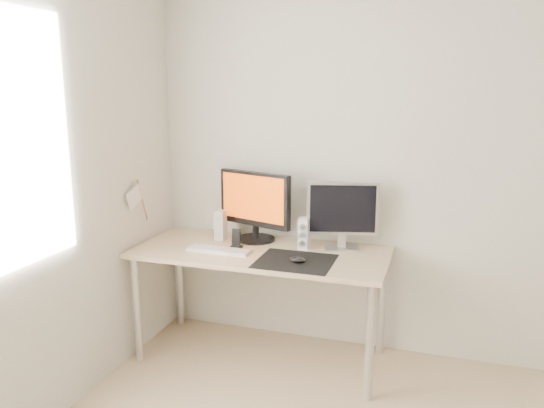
# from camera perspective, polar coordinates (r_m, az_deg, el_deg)

# --- Properties ---
(wall_back) EXTENTS (3.50, 0.00, 3.50)m
(wall_back) POSITION_cam_1_polar(r_m,az_deg,el_deg) (3.44, 15.69, 3.82)
(wall_back) COLOR beige
(wall_back) RESTS_ON ground
(mousepad) EXTENTS (0.45, 0.40, 0.00)m
(mousepad) POSITION_cam_1_polar(r_m,az_deg,el_deg) (3.16, 2.51, -6.16)
(mousepad) COLOR black
(mousepad) RESTS_ON desk
(mouse) EXTENTS (0.10, 0.06, 0.04)m
(mouse) POSITION_cam_1_polar(r_m,az_deg,el_deg) (3.12, 2.73, -6.02)
(mouse) COLOR black
(mouse) RESTS_ON mousepad
(desk) EXTENTS (1.60, 0.70, 0.73)m
(desk) POSITION_cam_1_polar(r_m,az_deg,el_deg) (3.39, -1.20, -6.24)
(desk) COLOR #D1B587
(desk) RESTS_ON ground
(main_monitor) EXTENTS (0.54, 0.33, 0.47)m
(main_monitor) POSITION_cam_1_polar(r_m,az_deg,el_deg) (3.52, -1.87, 0.05)
(main_monitor) COLOR black
(main_monitor) RESTS_ON desk
(second_monitor) EXTENTS (0.45, 0.21, 0.43)m
(second_monitor) POSITION_cam_1_polar(r_m,az_deg,el_deg) (3.36, 7.58, -0.85)
(second_monitor) COLOR silver
(second_monitor) RESTS_ON desk
(speaker_left) EXTENTS (0.06, 0.08, 0.20)m
(speaker_left) POSITION_cam_1_polar(r_m,az_deg,el_deg) (3.58, -5.57, -2.30)
(speaker_left) COLOR silver
(speaker_left) RESTS_ON desk
(speaker_right) EXTENTS (0.06, 0.08, 0.20)m
(speaker_right) POSITION_cam_1_polar(r_m,az_deg,el_deg) (3.38, 3.46, -3.16)
(speaker_right) COLOR silver
(speaker_right) RESTS_ON desk
(keyboard) EXTENTS (0.42, 0.13, 0.02)m
(keyboard) POSITION_cam_1_polar(r_m,az_deg,el_deg) (3.36, -5.73, -4.94)
(keyboard) COLOR #BDBDC0
(keyboard) RESTS_ON desk
(phone_dock) EXTENTS (0.07, 0.06, 0.13)m
(phone_dock) POSITION_cam_1_polar(r_m,az_deg,el_deg) (3.40, -3.87, -4.14)
(phone_dock) COLOR black
(phone_dock) RESTS_ON desk
(pennant) EXTENTS (0.01, 0.23, 0.29)m
(pennant) POSITION_cam_1_polar(r_m,az_deg,el_deg) (3.50, -14.32, 0.67)
(pennant) COLOR #A57F54
(pennant) RESTS_ON wall_left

